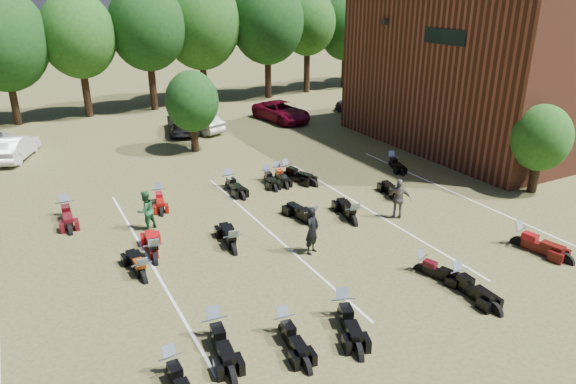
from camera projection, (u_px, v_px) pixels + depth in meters
ground at (373, 246)px, 20.07m from camera, size 160.00×160.00×0.00m
car_1 at (14, 148)px, 30.06m from camera, size 3.02×4.61×1.44m
car_3 at (183, 121)px, 35.85m from camera, size 3.30×5.54×1.50m
car_4 at (190, 121)px, 36.18m from camera, size 2.96×4.19×1.32m
car_5 at (200, 123)px, 35.81m from camera, size 2.61×4.19×1.30m
car_6 at (281, 111)px, 38.84m from camera, size 3.12×5.54×1.46m
car_7 at (362, 105)px, 40.89m from camera, size 2.92×5.39×1.48m
person_black at (312, 230)px, 19.25m from camera, size 0.82×0.73×1.88m
person_green at (146, 210)px, 21.21m from camera, size 1.02×0.93×1.70m
person_grey at (399, 199)px, 22.26m from camera, size 1.08×1.02×1.79m
motorcycle_0 at (172, 375)px, 13.39m from camera, size 0.75×2.17×1.20m
motorcycle_1 at (284, 334)px, 14.97m from camera, size 0.93×2.28×1.23m
motorcycle_2 at (215, 338)px, 14.79m from camera, size 1.07×2.55×1.38m
motorcycle_3 at (342, 318)px, 15.73m from camera, size 1.53×2.55×1.35m
motorcycle_4 at (457, 287)px, 17.36m from camera, size 0.84×2.33×1.28m
motorcycle_5 at (421, 271)px, 18.31m from camera, size 1.25×2.14×1.14m
motorcycle_6 at (518, 245)px, 20.18m from camera, size 1.25×2.59×1.39m
motorcycle_7 at (156, 261)px, 18.96m from camera, size 1.14×2.58×1.39m
motorcycle_8 at (144, 280)px, 17.76m from camera, size 0.86×2.33×1.28m
motorcycle_9 at (234, 252)px, 19.65m from camera, size 1.11×2.52×1.36m
motorcycle_10 at (353, 223)px, 22.03m from camera, size 1.34×2.60×1.38m
motorcycle_11 at (312, 226)px, 21.83m from camera, size 1.04×2.51×1.36m
motorcycle_12 at (397, 201)px, 24.31m from camera, size 1.35×2.43×1.29m
motorcycle_14 at (67, 216)px, 22.72m from camera, size 0.88×2.55×1.41m
motorcycle_15 at (159, 201)px, 24.32m from camera, size 1.12×2.29×1.23m
motorcycle_16 at (229, 187)px, 26.04m from camera, size 0.77×2.40×1.34m
motorcycle_17 at (278, 178)px, 27.34m from camera, size 1.10×2.29×1.23m
motorcycle_18 at (287, 178)px, 27.37m from camera, size 1.57×2.65×1.41m
motorcycle_19 at (267, 180)px, 26.96m from camera, size 1.05×2.24×1.20m
motorcycle_20 at (391, 166)px, 29.19m from camera, size 1.30×2.23×1.18m
brick_building at (557, 52)px, 35.12m from camera, size 25.40×15.20×10.70m
tree_line at (147, 30)px, 41.04m from camera, size 56.00×6.00×9.79m
young_tree_near_building at (541, 138)px, 24.48m from camera, size 2.80×2.80×4.16m
young_tree_midfield at (192, 101)px, 30.74m from camera, size 3.20×3.20×4.70m
parking_lines at (270, 232)px, 21.20m from camera, size 20.10×14.00×0.01m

